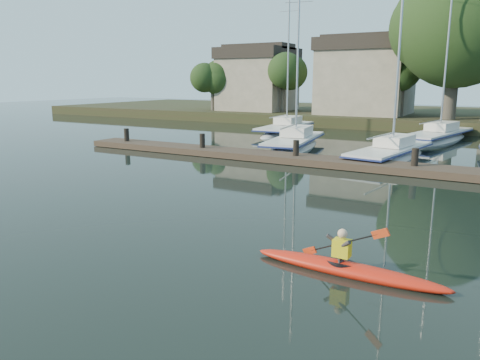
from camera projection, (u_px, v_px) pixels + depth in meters
The scene contains 8 objects.
ground at pixel (182, 258), 11.55m from camera, with size 160.00×160.00×0.00m, color black.
kayak at pixel (346, 266), 10.59m from camera, with size 4.55×1.02×1.45m.
dock at pixel (351, 164), 23.36m from camera, with size 34.00×2.00×1.80m.
sailboat_1 at pixel (294, 151), 30.34m from camera, with size 3.77×9.74×15.52m.
sailboat_2 at pixel (390, 162), 26.08m from camera, with size 3.60×9.69×15.68m.
sailboat_5 at pixel (285, 136), 38.67m from camera, with size 3.00×10.12×16.53m.
sailboat_6 at pixel (437, 143), 33.89m from camera, with size 4.43×11.11×17.29m.
shore at pixel (452, 91), 44.20m from camera, with size 90.00×25.25×12.75m.
Camera 1 is at (6.68, -8.71, 4.31)m, focal length 35.00 mm.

